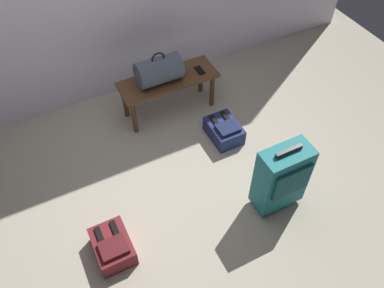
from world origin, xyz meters
name	(u,v)px	position (x,y,z in m)	size (l,w,h in m)	color
ground_plane	(184,189)	(0.00, 0.00, 0.00)	(6.60, 6.60, 0.00)	#B2A893
bench	(168,84)	(0.32, 0.99, 0.36)	(1.00, 0.36, 0.43)	brown
duffel_bag_slate	(159,70)	(0.23, 0.99, 0.56)	(0.44, 0.26, 0.34)	#475160
cell_phone	(200,70)	(0.65, 0.96, 0.44)	(0.07, 0.14, 0.01)	black
suitcase_upright_teal	(282,177)	(0.65, -0.49, 0.37)	(0.42, 0.24, 0.72)	#14666B
backpack_maroon	(113,246)	(-0.77, -0.30, 0.09)	(0.28, 0.38, 0.21)	maroon
backpack_navy	(224,130)	(0.64, 0.39, 0.09)	(0.28, 0.38, 0.21)	navy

